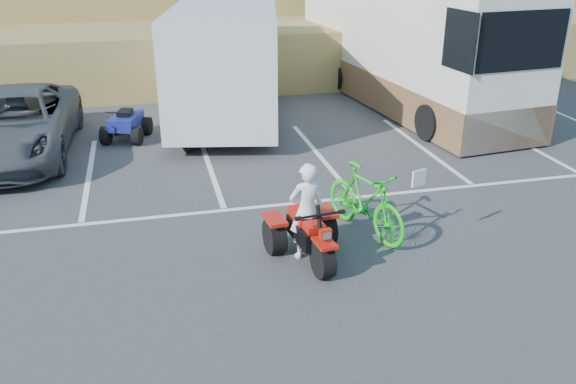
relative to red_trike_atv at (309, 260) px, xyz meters
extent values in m
plane|color=#3B3B3D|center=(-1.10, -0.11, 0.00)|extent=(100.00, 100.00, 0.00)
cube|color=white|center=(-3.80, 4.89, 0.00)|extent=(0.12, 5.00, 0.01)
cube|color=white|center=(-1.10, 4.89, 0.00)|extent=(0.12, 5.00, 0.01)
cube|color=white|center=(1.60, 4.89, 0.00)|extent=(0.12, 5.00, 0.01)
cube|color=white|center=(4.30, 4.89, 0.00)|extent=(0.12, 5.00, 0.01)
cube|color=white|center=(7.00, 4.89, 0.00)|extent=(0.12, 5.00, 0.01)
cube|color=white|center=(-1.10, 2.29, 0.00)|extent=(28.00, 0.12, 0.01)
cube|color=olive|center=(-1.10, 13.89, 1.00)|extent=(40.00, 6.00, 2.00)
cube|color=olive|center=(-1.10, 17.39, 2.00)|extent=(40.00, 4.00, 2.20)
imported|color=white|center=(-0.02, 0.15, 0.83)|extent=(0.65, 0.46, 1.67)
imported|color=#14BF19|center=(1.23, 0.74, 0.63)|extent=(1.23, 2.18, 1.26)
imported|color=#474B4F|center=(-5.53, 6.69, 0.79)|extent=(2.80, 5.74, 1.57)
cube|color=silver|center=(-0.09, 8.50, 1.78)|extent=(4.08, 7.29, 2.86)
cylinder|color=black|center=(-0.09, 8.50, 0.40)|extent=(2.63, 1.30, 0.80)
cube|color=silver|center=(5.59, 9.23, 1.94)|extent=(3.71, 10.72, 3.78)
cube|color=brown|center=(5.59, 9.23, 0.58)|extent=(3.76, 10.73, 1.05)
cube|color=black|center=(6.14, 3.98, 2.73)|extent=(2.41, 0.27, 1.37)
camera|label=1|loc=(-2.43, -8.55, 5.03)|focal=38.00mm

